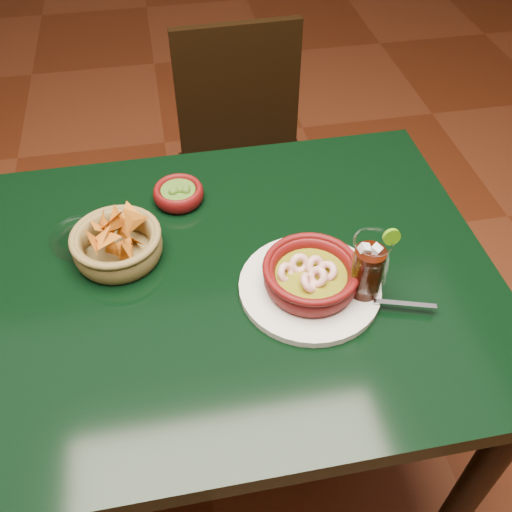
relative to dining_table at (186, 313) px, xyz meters
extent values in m
plane|color=#471C0C|center=(0.00, 0.00, -0.65)|extent=(7.00, 7.00, 0.00)
cube|color=black|center=(0.00, 0.00, 0.08)|extent=(1.20, 0.80, 0.04)
cylinder|color=black|center=(0.54, -0.34, -0.30)|extent=(0.06, 0.06, 0.71)
cylinder|color=black|center=(0.54, 0.34, -0.30)|extent=(0.06, 0.06, 0.71)
cube|color=black|center=(0.25, 0.64, -0.22)|extent=(0.41, 0.41, 0.04)
cylinder|color=black|center=(0.08, 0.46, -0.44)|extent=(0.03, 0.03, 0.43)
cylinder|color=black|center=(0.43, 0.47, -0.44)|extent=(0.03, 0.03, 0.43)
cylinder|color=black|center=(0.07, 0.81, -0.44)|extent=(0.03, 0.03, 0.43)
cylinder|color=black|center=(0.41, 0.82, -0.44)|extent=(0.03, 0.03, 0.43)
cube|color=black|center=(0.24, 0.82, 0.01)|extent=(0.38, 0.04, 0.42)
cylinder|color=silver|center=(0.23, -0.07, 0.11)|extent=(0.26, 0.26, 0.01)
cylinder|color=#4E090A|center=(0.23, -0.07, 0.12)|extent=(0.15, 0.15, 0.01)
torus|color=#4E090A|center=(0.23, -0.07, 0.14)|extent=(0.20, 0.20, 0.04)
torus|color=#4E090A|center=(0.23, -0.07, 0.16)|extent=(0.18, 0.18, 0.01)
cylinder|color=#676610|center=(0.23, -0.07, 0.14)|extent=(0.13, 0.13, 0.01)
torus|color=beige|center=(0.26, -0.07, 0.15)|extent=(0.05, 0.05, 0.04)
torus|color=beige|center=(0.24, -0.06, 0.15)|extent=(0.05, 0.05, 0.04)
torus|color=beige|center=(0.22, -0.05, 0.15)|extent=(0.05, 0.04, 0.05)
torus|color=beige|center=(0.19, -0.06, 0.15)|extent=(0.05, 0.05, 0.04)
torus|color=beige|center=(0.22, -0.09, 0.15)|extent=(0.04, 0.05, 0.04)
torus|color=beige|center=(0.24, -0.08, 0.15)|extent=(0.05, 0.06, 0.05)
cube|color=silver|center=(0.39, -0.15, 0.12)|extent=(0.11, 0.04, 0.00)
ellipsoid|color=silver|center=(0.34, -0.08, 0.12)|extent=(0.04, 0.03, 0.01)
cylinder|color=olive|center=(-0.11, 0.09, 0.10)|extent=(0.15, 0.15, 0.01)
torus|color=olive|center=(-0.11, 0.09, 0.13)|extent=(0.21, 0.21, 0.06)
torus|color=olive|center=(-0.11, 0.09, 0.15)|extent=(0.17, 0.17, 0.01)
cone|color=#C26616|center=(-0.11, 0.11, 0.16)|extent=(0.08, 0.05, 0.07)
cone|color=#C26616|center=(-0.14, 0.13, 0.15)|extent=(0.04, 0.08, 0.08)
cone|color=#C26616|center=(-0.15, 0.06, 0.17)|extent=(0.03, 0.07, 0.07)
cone|color=#C26616|center=(-0.12, 0.08, 0.13)|extent=(0.04, 0.08, 0.08)
cone|color=#C26616|center=(-0.10, 0.10, 0.15)|extent=(0.05, 0.07, 0.07)
cone|color=#C26616|center=(-0.10, 0.06, 0.15)|extent=(0.04, 0.08, 0.07)
cone|color=#C26616|center=(-0.11, 0.11, 0.17)|extent=(0.07, 0.06, 0.08)
cone|color=#C26616|center=(-0.14, 0.07, 0.17)|extent=(0.07, 0.09, 0.06)
cone|color=#C26616|center=(-0.15, 0.08, 0.17)|extent=(0.05, 0.08, 0.08)
cone|color=#C26616|center=(-0.07, 0.11, 0.17)|extent=(0.08, 0.04, 0.08)
cone|color=#C26616|center=(-0.09, 0.05, 0.15)|extent=(0.03, 0.07, 0.06)
cone|color=#C26616|center=(-0.08, 0.13, 0.17)|extent=(0.07, 0.06, 0.04)
cone|color=#C26616|center=(-0.12, 0.06, 0.17)|extent=(0.08, 0.08, 0.04)
cone|color=#C26616|center=(-0.12, 0.10, 0.16)|extent=(0.03, 0.08, 0.08)
cone|color=#C26616|center=(-0.10, 0.11, 0.17)|extent=(0.05, 0.07, 0.08)
cone|color=#C26616|center=(-0.14, 0.11, 0.16)|extent=(0.06, 0.08, 0.07)
cone|color=#C26616|center=(-0.08, 0.10, 0.13)|extent=(0.07, 0.06, 0.08)
cone|color=#C26616|center=(-0.10, 0.07, 0.13)|extent=(0.09, 0.06, 0.07)
cylinder|color=#4E090A|center=(0.02, 0.23, 0.10)|extent=(0.09, 0.09, 0.01)
torus|color=#4E090A|center=(0.02, 0.23, 0.12)|extent=(0.13, 0.13, 0.04)
cylinder|color=#2E5415|center=(0.02, 0.23, 0.13)|extent=(0.07, 0.07, 0.01)
sphere|color=#2E5415|center=(0.02, 0.23, 0.13)|extent=(0.02, 0.02, 0.02)
sphere|color=#2E5415|center=(0.01, 0.22, 0.13)|extent=(0.02, 0.02, 0.02)
sphere|color=#2E5415|center=(0.01, 0.22, 0.13)|extent=(0.02, 0.02, 0.02)
sphere|color=#2E5415|center=(0.03, 0.22, 0.13)|extent=(0.02, 0.02, 0.02)
sphere|color=#2E5415|center=(0.04, 0.23, 0.13)|extent=(0.02, 0.02, 0.02)
cylinder|color=white|center=(0.32, -0.10, 0.10)|extent=(0.06, 0.06, 0.01)
torus|color=white|center=(0.32, -0.10, 0.17)|extent=(0.14, 0.14, 0.08)
cylinder|color=black|center=(0.32, -0.10, 0.16)|extent=(0.06, 0.06, 0.11)
cube|color=silver|center=(0.33, -0.11, 0.20)|extent=(0.03, 0.03, 0.02)
cube|color=silver|center=(0.33, -0.10, 0.22)|extent=(0.03, 0.03, 0.02)
cube|color=silver|center=(0.31, -0.09, 0.22)|extent=(0.02, 0.02, 0.02)
cube|color=silver|center=(0.32, -0.10, 0.20)|extent=(0.02, 0.02, 0.02)
cube|color=silver|center=(0.32, -0.09, 0.21)|extent=(0.02, 0.02, 0.02)
torus|color=white|center=(0.32, -0.10, 0.24)|extent=(0.07, 0.07, 0.00)
cylinder|color=#478A0C|center=(0.36, -0.10, 0.24)|extent=(0.03, 0.01, 0.03)
cylinder|color=white|center=(-0.19, 0.14, 0.10)|extent=(0.10, 0.10, 0.01)
torus|color=white|center=(-0.19, 0.14, 0.11)|extent=(0.13, 0.13, 0.03)
camera|label=1|loc=(0.01, -0.73, 0.90)|focal=40.00mm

